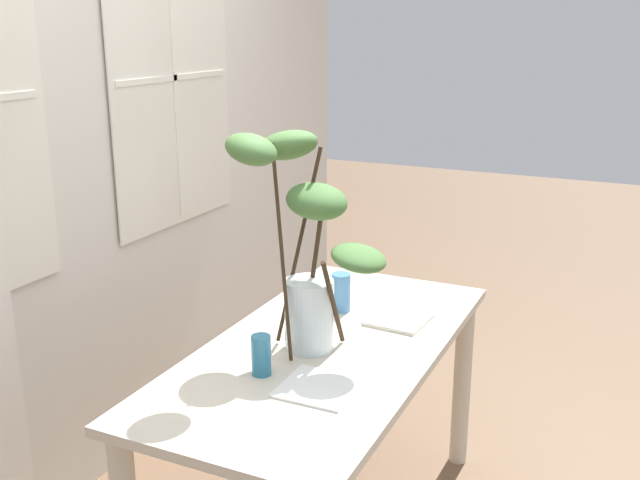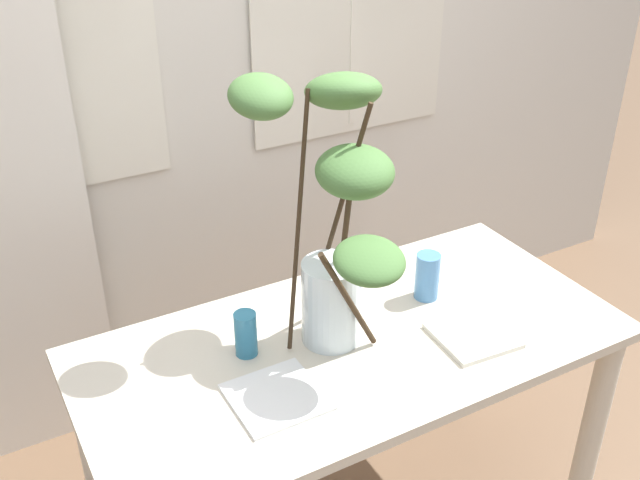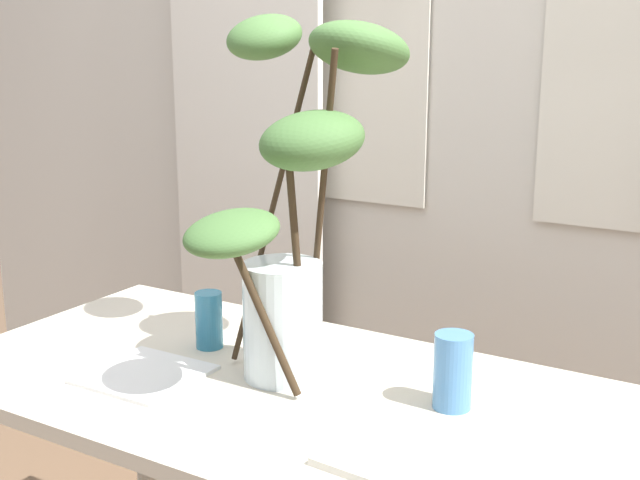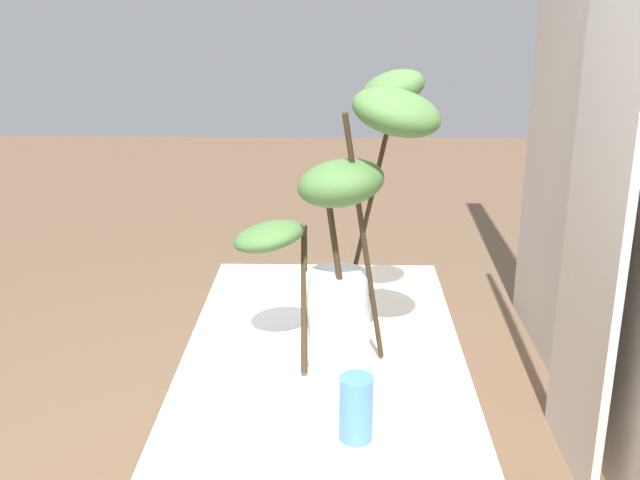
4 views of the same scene
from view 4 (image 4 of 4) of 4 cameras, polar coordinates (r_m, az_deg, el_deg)
The scene contains 7 objects.
curtain_sheer_side at distance 2.69m, azimuth 20.29°, elevation 5.02°, with size 0.57×0.03×2.22m, color silver.
dining_table at distance 2.01m, azimuth 0.19°, elevation -13.02°, with size 1.51×0.73×0.77m.
vase_with_branches at distance 1.83m, azimuth 2.07°, elevation 1.12°, with size 0.48×0.53×0.75m.
drinking_glass_blue_left at distance 2.17m, azimuth 2.69°, elevation -4.64°, with size 0.06×0.06×0.13m, color teal.
drinking_glass_blue_right at distance 1.65m, azimuth 2.70°, elevation -12.38°, with size 0.07×0.07×0.14m, color #4C84BC.
plate_square_left at distance 2.21m, azimuth -2.55°, elevation -5.90°, with size 0.22×0.22×0.01m, color white.
plate_square_right at distance 1.70m, azimuth -5.35°, elevation -14.00°, with size 0.20×0.20×0.01m, color silver.
Camera 4 is at (1.71, 0.04, 1.69)m, focal length 43.05 mm.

